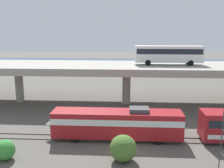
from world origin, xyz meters
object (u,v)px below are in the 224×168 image
object	(u,v)px
parked_car_1	(62,65)
parked_car_4	(197,65)
parked_car_3	(177,66)
parked_car_5	(128,67)
parked_car_2	(97,64)
parked_car_7	(48,64)
transit_bus_on_overpass	(169,53)
parked_car_6	(160,66)
parked_car_0	(125,65)
train_locomotive	(110,122)

from	to	relation	value
parked_car_1	parked_car_4	size ratio (longest dim) A/B	1.09
parked_car_3	parked_car_5	world-z (taller)	same
parked_car_2	parked_car_4	xyz separation A→B (m)	(32.19, -1.51, 0.00)
parked_car_2	parked_car_7	xyz separation A→B (m)	(-16.20, -1.42, 0.00)
parked_car_1	transit_bus_on_overpass	bearing A→B (deg)	129.60
transit_bus_on_overpass	parked_car_6	distance (m)	34.67
parked_car_5	parked_car_0	bearing A→B (deg)	-75.62
transit_bus_on_overpass	parked_car_1	size ratio (longest dim) A/B	2.66
parked_car_0	parked_car_1	world-z (taller)	same
parked_car_0	parked_car_1	size ratio (longest dim) A/B	0.94
train_locomotive	parked_car_4	size ratio (longest dim) A/B	4.14
parked_car_0	parked_car_6	distance (m)	11.25
parked_car_4	parked_car_5	world-z (taller)	same
transit_bus_on_overpass	parked_car_1	world-z (taller)	transit_bus_on_overpass
parked_car_2	parked_car_6	world-z (taller)	same
parked_car_7	parked_car_2	bearing A→B (deg)	5.03
train_locomotive	parked_car_3	bearing A→B (deg)	-109.23
transit_bus_on_overpass	parked_car_1	distance (m)	45.35
parked_car_2	train_locomotive	bearing A→B (deg)	-81.44
parked_car_1	parked_car_0	bearing A→B (deg)	-177.68
parked_car_5	parked_car_7	distance (m)	26.84
parked_car_2	parked_car_1	bearing A→B (deg)	-167.20
transit_bus_on_overpass	parked_car_0	distance (m)	36.95
parked_car_1	parked_car_7	size ratio (longest dim) A/B	1.08
parked_car_7	transit_bus_on_overpass	bearing A→B (deg)	-46.65
transit_bus_on_overpass	parked_car_7	distance (m)	49.49
parked_car_2	parked_car_7	bearing A→B (deg)	-174.97
train_locomotive	parked_car_0	bearing A→B (deg)	-91.40
parked_car_2	parked_car_7	distance (m)	16.26
parked_car_6	parked_car_7	world-z (taller)	same
parked_car_2	parked_car_7	world-z (taller)	same
parked_car_0	parked_car_4	distance (m)	22.91
parked_car_2	parked_car_6	size ratio (longest dim) A/B	0.90
parked_car_1	parked_car_6	xyz separation A→B (m)	(31.55, -0.70, -0.00)
parked_car_4	parked_car_7	world-z (taller)	same
parked_car_7	parked_car_6	bearing A→B (deg)	-2.82
parked_car_4	parked_car_6	bearing A→B (deg)	8.33
parked_car_3	parked_car_5	xyz separation A→B (m)	(-15.38, -3.08, 0.00)
train_locomotive	parked_car_5	bearing A→B (deg)	-92.75
parked_car_4	parked_car_2	bearing A→B (deg)	-2.68
train_locomotive	parked_car_0	world-z (taller)	train_locomotive
parked_car_5	parked_car_7	bearing A→B (deg)	-9.15
parked_car_3	parked_car_7	size ratio (longest dim) A/B	1.11
parked_car_0	parked_car_2	distance (m)	9.43
parked_car_3	parked_car_7	bearing A→B (deg)	178.38
parked_car_2	parked_car_3	size ratio (longest dim) A/B	0.88
parked_car_5	train_locomotive	bearing A→B (deg)	87.25
transit_bus_on_overpass	parked_car_0	size ratio (longest dim) A/B	2.81
parked_car_5	parked_car_7	world-z (taller)	same
parked_car_2	parked_car_5	world-z (taller)	same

